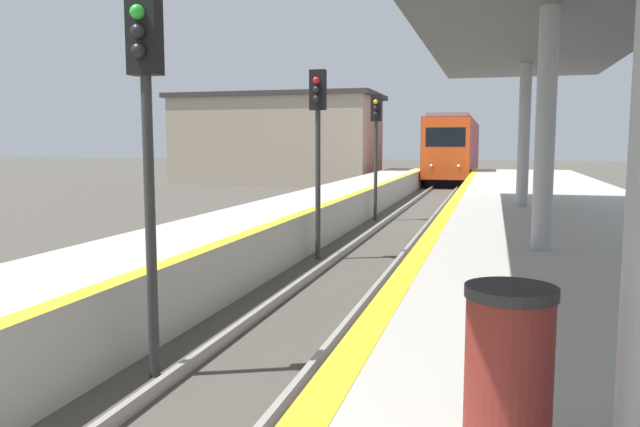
{
  "coord_description": "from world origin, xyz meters",
  "views": [
    {
      "loc": [
        2.69,
        -1.19,
        2.7
      ],
      "look_at": [
        -2.6,
        17.9,
        0.45
      ],
      "focal_mm": 35.0,
      "sensor_mm": 36.0,
      "label": 1
    }
  ],
  "objects_px": {
    "train": "(455,149)",
    "signal_near": "(146,112)",
    "trash_bin": "(508,374)",
    "signal_mid": "(318,128)",
    "signal_far": "(376,133)"
  },
  "relations": [
    {
      "from": "train",
      "to": "trash_bin",
      "type": "relative_size",
      "value": 22.04
    },
    {
      "from": "signal_near",
      "to": "trash_bin",
      "type": "xyz_separation_m",
      "value": [
        3.83,
        -2.94,
        -1.53
      ]
    },
    {
      "from": "train",
      "to": "signal_near",
      "type": "relative_size",
      "value": 4.75
    },
    {
      "from": "train",
      "to": "trash_bin",
      "type": "bearing_deg",
      "value": -86.34
    },
    {
      "from": "train",
      "to": "signal_mid",
      "type": "relative_size",
      "value": 4.75
    },
    {
      "from": "trash_bin",
      "to": "train",
      "type": "bearing_deg",
      "value": 93.66
    },
    {
      "from": "signal_near",
      "to": "signal_far",
      "type": "relative_size",
      "value": 1.0
    },
    {
      "from": "train",
      "to": "signal_mid",
      "type": "bearing_deg",
      "value": -92.04
    },
    {
      "from": "train",
      "to": "signal_near",
      "type": "distance_m",
      "value": 40.78
    },
    {
      "from": "signal_far",
      "to": "trash_bin",
      "type": "distance_m",
      "value": 18.58
    },
    {
      "from": "train",
      "to": "signal_far",
      "type": "bearing_deg",
      "value": -92.73
    },
    {
      "from": "signal_far",
      "to": "trash_bin",
      "type": "height_order",
      "value": "signal_far"
    },
    {
      "from": "signal_near",
      "to": "trash_bin",
      "type": "distance_m",
      "value": 5.07
    },
    {
      "from": "signal_near",
      "to": "signal_far",
      "type": "xyz_separation_m",
      "value": [
        -0.2,
        15.13,
        0.0
      ]
    },
    {
      "from": "train",
      "to": "trash_bin",
      "type": "xyz_separation_m",
      "value": [
        2.8,
        -43.71,
        -0.77
      ]
    }
  ]
}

